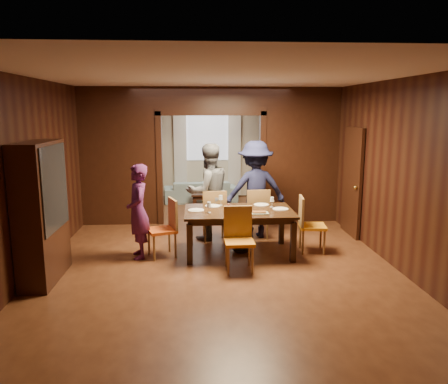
{
  "coord_description": "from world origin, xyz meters",
  "views": [
    {
      "loc": [
        -0.34,
        -7.68,
        2.43
      ],
      "look_at": [
        0.14,
        -0.4,
        1.05
      ],
      "focal_mm": 35.0,
      "sensor_mm": 36.0,
      "label": 1
    }
  ],
  "objects": [
    {
      "name": "floor",
      "position": [
        0.0,
        0.0,
        0.0
      ],
      "size": [
        9.0,
        9.0,
        0.0
      ],
      "primitive_type": "plane",
      "color": "#4E2715",
      "rests_on": "ground"
    },
    {
      "name": "ceiling",
      "position": [
        0.0,
        0.0,
        2.9
      ],
      "size": [
        5.5,
        9.0,
        0.02
      ],
      "primitive_type": "cube",
      "color": "silver",
      "rests_on": "room_walls"
    },
    {
      "name": "room_walls",
      "position": [
        0.0,
        1.89,
        1.51
      ],
      "size": [
        5.52,
        9.01,
        2.9
      ],
      "color": "black",
      "rests_on": "floor"
    },
    {
      "name": "person_purple",
      "position": [
        -1.29,
        -0.62,
        0.78
      ],
      "size": [
        0.5,
        0.64,
        1.56
      ],
      "primitive_type": "imported",
      "rotation": [
        0.0,
        0.0,
        -1.34
      ],
      "color": "#501B4C",
      "rests_on": "floor"
    },
    {
      "name": "person_grey",
      "position": [
        -0.1,
        0.39,
        0.91
      ],
      "size": [
        1.08,
        0.98,
        1.82
      ],
      "primitive_type": "imported",
      "rotation": [
        0.0,
        0.0,
        3.54
      ],
      "color": "#55565D",
      "rests_on": "floor"
    },
    {
      "name": "person_navy",
      "position": [
        0.8,
        0.46,
        0.93
      ],
      "size": [
        1.27,
        0.82,
        1.86
      ],
      "primitive_type": "imported",
      "rotation": [
        0.0,
        0.0,
        3.25
      ],
      "color": "#151836",
      "rests_on": "floor"
    },
    {
      "name": "sofa",
      "position": [
        -0.2,
        3.85,
        0.28
      ],
      "size": [
        1.99,
        0.91,
        0.56
      ],
      "primitive_type": "imported",
      "rotation": [
        0.0,
        0.0,
        3.22
      ],
      "color": "#8DAFB9",
      "rests_on": "floor"
    },
    {
      "name": "serving_bowl",
      "position": [
        0.43,
        -0.45,
        0.8
      ],
      "size": [
        0.37,
        0.37,
        0.09
      ],
      "primitive_type": "imported",
      "color": "black",
      "rests_on": "dining_table"
    },
    {
      "name": "dining_table",
      "position": [
        0.38,
        -0.54,
        0.38
      ],
      "size": [
        1.82,
        1.13,
        0.76
      ],
      "primitive_type": "cube",
      "color": "black",
      "rests_on": "floor"
    },
    {
      "name": "coffee_table",
      "position": [
        -0.05,
        2.9,
        0.2
      ],
      "size": [
        0.8,
        0.5,
        0.4
      ],
      "primitive_type": "cube",
      "color": "black",
      "rests_on": "floor"
    },
    {
      "name": "chair_left",
      "position": [
        -0.92,
        -0.6,
        0.48
      ],
      "size": [
        0.56,
        0.56,
        0.97
      ],
      "primitive_type": null,
      "rotation": [
        0.0,
        0.0,
        -1.23
      ],
      "color": "#DA4F14",
      "rests_on": "floor"
    },
    {
      "name": "chair_right",
      "position": [
        1.66,
        -0.52,
        0.48
      ],
      "size": [
        0.49,
        0.49,
        0.97
      ],
      "primitive_type": null,
      "rotation": [
        0.0,
        0.0,
        1.46
      ],
      "color": "orange",
      "rests_on": "floor"
    },
    {
      "name": "chair_far_l",
      "position": [
        -0.0,
        0.31,
        0.48
      ],
      "size": [
        0.46,
        0.46,
        0.97
      ],
      "primitive_type": null,
      "rotation": [
        0.0,
        0.0,
        3.19
      ],
      "color": "orange",
      "rests_on": "floor"
    },
    {
      "name": "chair_far_r",
      "position": [
        0.81,
        0.38,
        0.48
      ],
      "size": [
        0.47,
        0.47,
        0.97
      ],
      "primitive_type": null,
      "rotation": [
        0.0,
        0.0,
        3.22
      ],
      "color": "red",
      "rests_on": "floor"
    },
    {
      "name": "chair_near",
      "position": [
        0.31,
        -1.34,
        0.48
      ],
      "size": [
        0.45,
        0.45,
        0.97
      ],
      "primitive_type": null,
      "rotation": [
        0.0,
        0.0,
        0.01
      ],
      "color": "#C76F12",
      "rests_on": "floor"
    },
    {
      "name": "hutch",
      "position": [
        -2.53,
        -1.5,
        1.0
      ],
      "size": [
        0.4,
        1.2,
        2.0
      ],
      "primitive_type": "cube",
      "color": "black",
      "rests_on": "floor"
    },
    {
      "name": "door_right",
      "position": [
        2.7,
        0.5,
        1.05
      ],
      "size": [
        0.06,
        0.9,
        2.1
      ],
      "primitive_type": "cube",
      "color": "black",
      "rests_on": "floor"
    },
    {
      "name": "window_far",
      "position": [
        0.0,
        4.44,
        1.7
      ],
      "size": [
        1.2,
        0.03,
        1.3
      ],
      "primitive_type": "cube",
      "color": "silver",
      "rests_on": "back_wall"
    },
    {
      "name": "curtain_left",
      "position": [
        -0.75,
        4.4,
        1.25
      ],
      "size": [
        0.35,
        0.06,
        2.4
      ],
      "primitive_type": "cube",
      "color": "white",
      "rests_on": "back_wall"
    },
    {
      "name": "curtain_right",
      "position": [
        0.75,
        4.4,
        1.25
      ],
      "size": [
        0.35,
        0.06,
        2.4
      ],
      "primitive_type": "cube",
      "color": "white",
      "rests_on": "back_wall"
    },
    {
      "name": "plate_left",
      "position": [
        -0.34,
        -0.51,
        0.77
      ],
      "size": [
        0.27,
        0.27,
        0.01
      ],
      "primitive_type": "cylinder",
      "color": "white",
      "rests_on": "dining_table"
    },
    {
      "name": "plate_far_l",
      "position": [
        -0.05,
        -0.2,
        0.77
      ],
      "size": [
        0.27,
        0.27,
        0.01
      ],
      "primitive_type": "cylinder",
      "color": "white",
      "rests_on": "dining_table"
    },
    {
      "name": "plate_far_r",
      "position": [
        0.82,
        -0.15,
        0.77
      ],
      "size": [
        0.27,
        0.27,
        0.01
      ],
      "primitive_type": "cylinder",
      "color": "white",
      "rests_on": "dining_table"
    },
    {
      "name": "plate_right",
      "position": [
        1.1,
        -0.51,
        0.77
      ],
      "size": [
        0.27,
        0.27,
        0.01
      ],
      "primitive_type": "cylinder",
      "color": "white",
      "rests_on": "dining_table"
    },
    {
      "name": "plate_near",
      "position": [
        0.38,
        -0.88,
        0.77
      ],
      "size": [
        0.27,
        0.27,
        0.01
      ],
      "primitive_type": "cylinder",
      "color": "white",
      "rests_on": "dining_table"
    },
    {
      "name": "platter_a",
      "position": [
        0.3,
        -0.66,
        0.78
      ],
      "size": [
        0.3,
        0.2,
        0.04
      ],
      "primitive_type": "cube",
      "color": "gray",
      "rests_on": "dining_table"
    },
    {
      "name": "platter_b",
      "position": [
        0.69,
        -0.8,
        0.78
      ],
      "size": [
        0.3,
        0.2,
        0.04
      ],
      "primitive_type": "cube",
      "color": "gray",
      "rests_on": "dining_table"
    },
    {
      "name": "wineglass_left",
      "position": [
        -0.13,
        -0.68,
        0.85
      ],
      "size": [
        0.08,
        0.08,
        0.18
      ],
      "primitive_type": null,
      "color": "silver",
      "rests_on": "dining_table"
    },
    {
      "name": "wineglass_far",
      "position": [
        0.1,
        -0.13,
        0.85
      ],
      "size": [
        0.08,
        0.08,
        0.18
      ],
      "primitive_type": null,
      "color": "silver",
      "rests_on": "dining_table"
    },
    {
      "name": "wineglass_right",
      "position": [
        0.98,
        -0.34,
        0.85
      ],
      "size": [
        0.08,
        0.08,
        0.18
      ],
      "primitive_type": null,
      "color": "silver",
      "rests_on": "dining_table"
    },
    {
      "name": "tumbler",
      "position": [
        0.46,
        -0.84,
        0.83
      ],
      "size": [
        0.07,
        0.07,
        0.14
      ],
      "primitive_type": "cylinder",
      "color": "white",
      "rests_on": "dining_table"
    },
    {
      "name": "condiment_jar",
      "position": [
        0.2,
        -0.55,
        0.82
      ],
      "size": [
        0.08,
        0.08,
        0.11
      ],
      "primitive_type": null,
      "color": "#4A1E11",
      "rests_on": "dining_table"
    }
  ]
}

